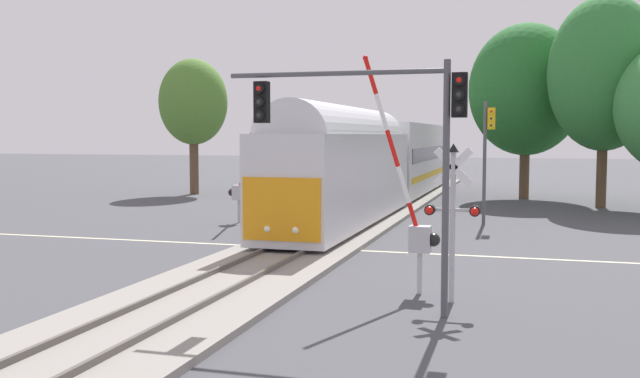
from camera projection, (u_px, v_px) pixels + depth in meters
ground_plane at (303, 248)px, 26.44m from camera, size 220.00×220.00×0.00m
road_centre_stripe at (303, 248)px, 26.44m from camera, size 44.00×0.20×0.01m
railway_track at (303, 245)px, 26.43m from camera, size 4.40×80.00×0.32m
commuter_train at (384, 159)px, 41.02m from camera, size 3.04×38.70×5.16m
crossing_gate_near at (415, 218)px, 18.72m from camera, size 2.09×0.40×6.27m
crossing_signal_mast at (453, 206)px, 17.66m from camera, size 1.36×0.44×3.97m
crossing_gate_far at (240, 182)px, 33.87m from camera, size 1.67×0.40×6.21m
traffic_signal_near_right at (380, 123)px, 16.46m from camera, size 5.67×0.38×5.87m
traffic_signal_far_side at (488, 142)px, 33.09m from camera, size 0.53×0.38×5.74m
pine_left_background at (193, 103)px, 50.15m from camera, size 4.80×4.80×9.53m
elm_centre_background at (526, 90)px, 46.51m from camera, size 7.37×7.37×11.43m
oak_far_right at (604, 74)px, 40.62m from camera, size 6.28×6.28×12.11m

